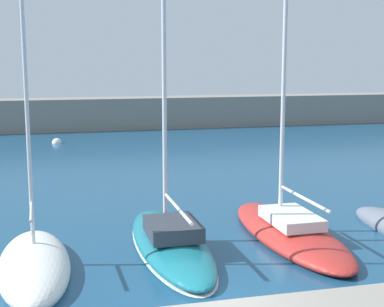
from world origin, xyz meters
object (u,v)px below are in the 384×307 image
(sailboat_teal_third, at_px, (170,239))
(mooring_buoy_white, at_px, (57,143))
(sailboat_white_second, at_px, (34,263))
(sailboat_red_fourth, at_px, (289,228))

(sailboat_teal_third, bearing_deg, mooring_buoy_white, 7.22)
(sailboat_white_second, distance_m, mooring_buoy_white, 28.19)
(sailboat_white_second, height_order, mooring_buoy_white, sailboat_white_second)
(mooring_buoy_white, bearing_deg, sailboat_white_second, -92.07)
(sailboat_white_second, bearing_deg, sailboat_teal_third, -78.76)
(sailboat_red_fourth, distance_m, mooring_buoy_white, 28.23)
(sailboat_white_second, relative_size, sailboat_teal_third, 0.97)
(sailboat_white_second, xyz_separation_m, sailboat_red_fourth, (9.19, 1.15, 0.09))
(sailboat_teal_third, xyz_separation_m, sailboat_red_fourth, (4.57, 0.12, 0.02))
(sailboat_red_fourth, bearing_deg, sailboat_white_second, 96.45)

